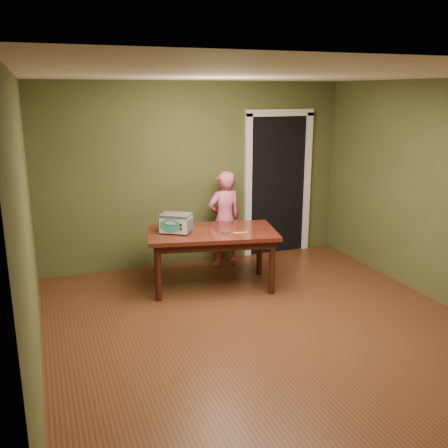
# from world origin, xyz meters

# --- Properties ---
(floor) EXTENTS (5.00, 5.00, 0.00)m
(floor) POSITION_xyz_m (0.00, 0.00, 0.00)
(floor) COLOR #5D2F1A
(floor) RESTS_ON ground
(room_shell) EXTENTS (4.52, 5.02, 2.61)m
(room_shell) POSITION_xyz_m (0.00, 0.00, 1.71)
(room_shell) COLOR #4C542C
(room_shell) RESTS_ON ground
(doorway) EXTENTS (1.10, 0.66, 2.25)m
(doorway) POSITION_xyz_m (1.30, 2.78, 1.06)
(doorway) COLOR black
(doorway) RESTS_ON ground
(dining_table) EXTENTS (1.75, 1.21, 0.75)m
(dining_table) POSITION_xyz_m (-0.13, 1.45, 0.65)
(dining_table) COLOR #3B120D
(dining_table) RESTS_ON floor
(toy_oven) EXTENTS (0.45, 0.41, 0.24)m
(toy_oven) POSITION_xyz_m (-0.58, 1.53, 0.88)
(toy_oven) COLOR #4C4F54
(toy_oven) RESTS_ON dining_table
(baking_pan) EXTENTS (0.10, 0.10, 0.02)m
(baking_pan) POSITION_xyz_m (-0.01, 1.29, 0.76)
(baking_pan) COLOR silver
(baking_pan) RESTS_ON dining_table
(spatula) EXTENTS (0.18, 0.07, 0.01)m
(spatula) POSITION_xyz_m (0.17, 1.23, 0.75)
(spatula) COLOR #D8C65E
(spatula) RESTS_ON dining_table
(child) EXTENTS (0.53, 0.38, 1.38)m
(child) POSITION_xyz_m (0.31, 2.17, 0.69)
(child) COLOR #E25D85
(child) RESTS_ON floor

